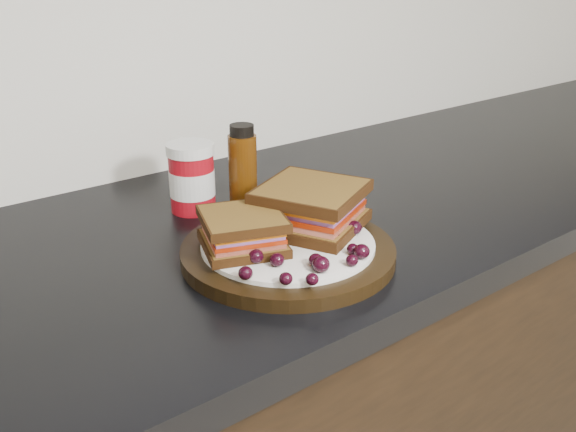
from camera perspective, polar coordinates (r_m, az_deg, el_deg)
name	(u,v)px	position (r m, az deg, el deg)	size (l,w,h in m)	color
countertop	(225,246)	(0.93, -5.61, -2.67)	(3.98, 0.60, 0.04)	black
plate	(288,252)	(0.84, 0.00, -3.21)	(0.28, 0.28, 0.02)	black
sandwich_left	(243,231)	(0.81, -4.04, -1.35)	(0.10, 0.10, 0.05)	brown
sandwich_right	(311,207)	(0.86, 2.06, 0.81)	(0.13, 0.13, 0.06)	brown
grape_0	(246,273)	(0.74, -3.80, -5.08)	(0.02, 0.02, 0.02)	black
grape_1	(277,260)	(0.77, -0.98, -3.91)	(0.02, 0.02, 0.02)	black
grape_2	(286,279)	(0.73, -0.19, -5.59)	(0.02, 0.02, 0.01)	black
grape_3	(312,279)	(0.73, 2.16, -5.64)	(0.02, 0.02, 0.01)	black
grape_4	(321,264)	(0.75, 2.96, -4.31)	(0.02, 0.02, 0.02)	black
grape_5	(316,260)	(0.77, 2.48, -3.94)	(0.02, 0.02, 0.02)	black
grape_6	(352,260)	(0.77, 5.71, -3.95)	(0.02, 0.02, 0.01)	black
grape_7	(362,251)	(0.79, 6.58, -3.15)	(0.02, 0.02, 0.02)	black
grape_8	(353,249)	(0.80, 5.77, -2.93)	(0.02, 0.02, 0.01)	black
grape_9	(336,240)	(0.82, 4.26, -2.13)	(0.02, 0.02, 0.02)	black
grape_10	(354,228)	(0.85, 5.91, -1.03)	(0.02, 0.02, 0.02)	black
grape_11	(348,228)	(0.85, 5.37, -1.10)	(0.02, 0.02, 0.02)	black
grape_12	(346,222)	(0.87, 5.17, -0.58)	(0.02, 0.02, 0.02)	black
grape_13	(327,216)	(0.89, 3.45, 0.04)	(0.02, 0.02, 0.02)	black
grape_14	(311,214)	(0.90, 2.06, 0.18)	(0.02, 0.02, 0.02)	black
grape_15	(304,221)	(0.87, 1.45, -0.45)	(0.02, 0.02, 0.02)	black
grape_16	(237,233)	(0.84, -4.54, -1.55)	(0.02, 0.02, 0.01)	black
grape_17	(233,237)	(0.83, -4.94, -1.89)	(0.02, 0.02, 0.02)	black
grape_18	(223,251)	(0.79, -5.80, -3.13)	(0.02, 0.02, 0.02)	black
grape_19	(227,254)	(0.78, -5.46, -3.37)	(0.02, 0.02, 0.02)	black
grape_20	(256,256)	(0.78, -2.86, -3.59)	(0.02, 0.02, 0.02)	black
grape_21	(249,237)	(0.83, -3.48, -1.92)	(0.02, 0.02, 0.02)	black
grape_22	(247,247)	(0.80, -3.71, -2.75)	(0.02, 0.02, 0.02)	black
grape_23	(224,251)	(0.79, -5.68, -3.10)	(0.02, 0.02, 0.02)	black
condiment_jar	(192,177)	(0.99, -8.54, 3.41)	(0.07, 0.07, 0.11)	maroon
oil_bottle	(243,164)	(1.01, -4.06, 4.66)	(0.05, 0.05, 0.13)	#462407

